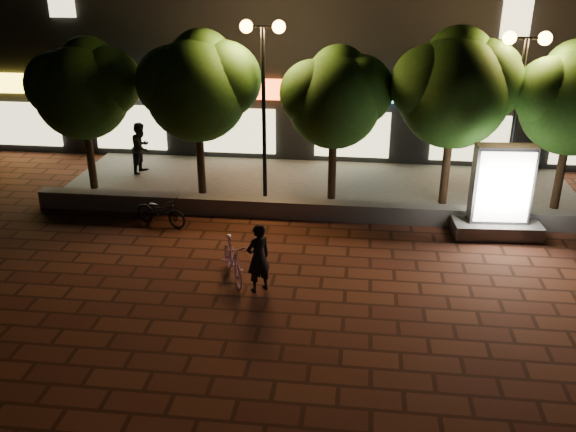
# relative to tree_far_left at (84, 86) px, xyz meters

# --- Properties ---
(ground) EXTENTS (80.00, 80.00, 0.00)m
(ground) POSITION_rel_tree_far_left_xyz_m (6.95, -5.46, -3.29)
(ground) COLOR #54291A
(ground) RESTS_ON ground
(retaining_wall) EXTENTS (16.00, 0.45, 0.50)m
(retaining_wall) POSITION_rel_tree_far_left_xyz_m (6.95, -1.46, -3.04)
(retaining_wall) COLOR slate
(retaining_wall) RESTS_ON ground
(sidewalk) EXTENTS (16.00, 5.00, 0.08)m
(sidewalk) POSITION_rel_tree_far_left_xyz_m (6.95, 1.04, -3.25)
(sidewalk) COLOR slate
(sidewalk) RESTS_ON ground
(building_block) EXTENTS (28.00, 8.12, 11.30)m
(building_block) POSITION_rel_tree_far_left_xyz_m (6.94, 7.53, 1.70)
(building_block) COLOR black
(building_block) RESTS_ON ground
(tree_far_left) EXTENTS (3.36, 2.80, 4.63)m
(tree_far_left) POSITION_rel_tree_far_left_xyz_m (0.00, 0.00, 0.00)
(tree_far_left) COLOR #332113
(tree_far_left) RESTS_ON sidewalk
(tree_left) EXTENTS (3.60, 3.00, 4.89)m
(tree_left) POSITION_rel_tree_far_left_xyz_m (3.50, 0.00, 0.15)
(tree_left) COLOR #332113
(tree_left) RESTS_ON sidewalk
(tree_mid) EXTENTS (3.24, 2.70, 4.50)m
(tree_mid) POSITION_rel_tree_far_left_xyz_m (7.50, -0.00, -0.08)
(tree_mid) COLOR #332113
(tree_mid) RESTS_ON sidewalk
(tree_right) EXTENTS (3.72, 3.10, 5.07)m
(tree_right) POSITION_rel_tree_far_left_xyz_m (10.80, 0.00, 0.27)
(tree_right) COLOR #332113
(tree_right) RESTS_ON sidewalk
(tree_far_right) EXTENTS (3.48, 2.90, 4.76)m
(tree_far_right) POSITION_rel_tree_far_left_xyz_m (14.00, 0.00, 0.08)
(tree_far_right) COLOR #332113
(tree_far_right) RESTS_ON sidewalk
(street_lamp_left) EXTENTS (1.26, 0.36, 5.18)m
(street_lamp_left) POSITION_rel_tree_far_left_xyz_m (5.45, -0.26, 0.74)
(street_lamp_left) COLOR black
(street_lamp_left) RESTS_ON sidewalk
(street_lamp_right) EXTENTS (1.26, 0.36, 4.98)m
(street_lamp_right) POSITION_rel_tree_far_left_xyz_m (12.45, -0.26, 0.60)
(street_lamp_right) COLOR black
(street_lamp_right) RESTS_ON sidewalk
(ad_kiosk) EXTENTS (2.33, 1.27, 2.46)m
(ad_kiosk) POSITION_rel_tree_far_left_xyz_m (11.93, -1.96, -2.30)
(ad_kiosk) COLOR slate
(ad_kiosk) RESTS_ON ground
(scooter_pink) EXTENTS (1.12, 1.69, 0.99)m
(scooter_pink) POSITION_rel_tree_far_left_xyz_m (5.47, -5.26, -2.80)
(scooter_pink) COLOR #E198C7
(scooter_pink) RESTS_ON ground
(rider) EXTENTS (0.69, 0.67, 1.60)m
(rider) POSITION_rel_tree_far_left_xyz_m (6.14, -5.68, -2.49)
(rider) COLOR black
(rider) RESTS_ON ground
(scooter_parked) EXTENTS (1.68, 1.02, 0.83)m
(scooter_parked) POSITION_rel_tree_far_left_xyz_m (2.90, -2.46, -2.88)
(scooter_parked) COLOR black
(scooter_parked) RESTS_ON ground
(pedestrian) EXTENTS (0.77, 0.93, 1.71)m
(pedestrian) POSITION_rel_tree_far_left_xyz_m (0.99, 1.60, -2.36)
(pedestrian) COLOR black
(pedestrian) RESTS_ON sidewalk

